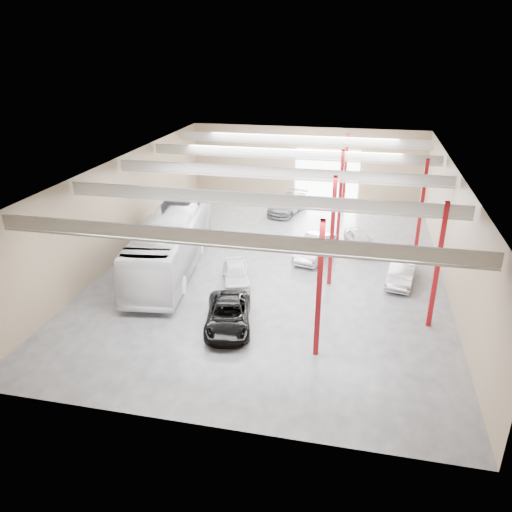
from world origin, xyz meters
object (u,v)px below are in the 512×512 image
at_px(car_row_b, 315,247).
at_px(coach_bus, 171,243).
at_px(black_sedan, 228,315).
at_px(car_row_c, 288,204).
at_px(car_right_far, 359,240).
at_px(car_right_near, 402,272).
at_px(car_row_a, 236,273).

bearing_deg(car_row_b, coach_bus, -143.45).
height_order(black_sedan, car_row_c, car_row_c).
height_order(car_row_c, car_right_far, car_row_c).
bearing_deg(car_right_near, coach_bus, -165.53).
xyz_separation_m(car_right_near, car_right_far, (-2.80, 5.20, -0.05)).
relative_size(coach_bus, black_sedan, 2.66).
height_order(coach_bus, car_row_c, coach_bus).
relative_size(car_row_b, car_right_near, 1.10).
relative_size(car_row_c, car_right_far, 1.35).
height_order(car_row_b, car_right_near, car_row_b).
bearing_deg(black_sedan, car_row_c, 77.34).
height_order(coach_bus, car_row_b, coach_bus).
distance_m(car_row_a, car_row_c, 15.08).
relative_size(coach_bus, car_right_near, 3.09).
bearing_deg(car_row_a, car_row_b, 31.90).
bearing_deg(car_row_b, car_row_c, 123.06).
relative_size(car_row_a, car_right_near, 0.93).
distance_m(car_row_a, car_row_b, 6.84).
bearing_deg(car_row_c, car_row_a, -78.94).
bearing_deg(car_right_far, coach_bus, -171.00).
xyz_separation_m(car_row_c, car_right_near, (9.33, -12.61, -0.06)).
distance_m(coach_bus, car_row_a, 5.07).
distance_m(car_row_b, car_right_near, 6.47).
relative_size(black_sedan, car_right_near, 1.16).
relative_size(black_sedan, car_row_a, 1.24).
height_order(car_row_a, car_row_b, car_row_b).
height_order(car_row_a, car_right_near, car_right_near).
distance_m(black_sedan, car_row_c, 20.25).
relative_size(car_right_near, car_right_far, 1.10).
bearing_deg(car_right_far, black_sedan, -135.48).
bearing_deg(car_right_far, car_row_b, -159.75).
relative_size(coach_bus, car_right_far, 3.41).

